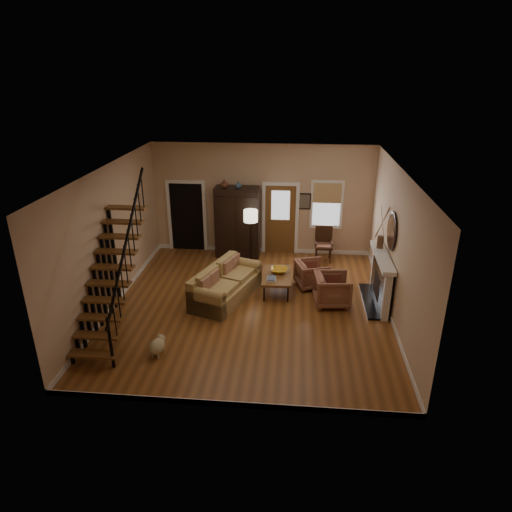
# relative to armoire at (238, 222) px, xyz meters

# --- Properties ---
(room) EXTENTS (7.00, 7.33, 3.30)m
(room) POSITION_rel_armoire_xyz_m (0.29, -1.39, 0.46)
(room) COLOR brown
(room) RESTS_ON ground
(staircase) EXTENTS (0.94, 2.80, 3.20)m
(staircase) POSITION_rel_armoire_xyz_m (-2.08, -4.45, 0.55)
(staircase) COLOR brown
(staircase) RESTS_ON ground
(fireplace) EXTENTS (0.33, 1.95, 2.30)m
(fireplace) POSITION_rel_armoire_xyz_m (3.83, -2.65, -0.31)
(fireplace) COLOR black
(fireplace) RESTS_ON ground
(armoire) EXTENTS (1.30, 0.60, 2.10)m
(armoire) POSITION_rel_armoire_xyz_m (0.00, 0.00, 0.00)
(armoire) COLOR black
(armoire) RESTS_ON ground
(vase_a) EXTENTS (0.24, 0.24, 0.25)m
(vase_a) POSITION_rel_armoire_xyz_m (-0.35, -0.10, 1.17)
(vase_a) COLOR #4C2619
(vase_a) RESTS_ON armoire
(vase_b) EXTENTS (0.20, 0.20, 0.21)m
(vase_b) POSITION_rel_armoire_xyz_m (0.05, -0.10, 1.16)
(vase_b) COLOR #334C60
(vase_b) RESTS_ON armoire
(sofa) EXTENTS (1.61, 2.35, 0.81)m
(sofa) POSITION_rel_armoire_xyz_m (0.07, -2.80, -0.65)
(sofa) COLOR #AC8C4E
(sofa) RESTS_ON ground
(coffee_table) EXTENTS (0.75, 1.26, 0.48)m
(coffee_table) POSITION_rel_armoire_xyz_m (1.29, -2.32, -0.81)
(coffee_table) COLOR brown
(coffee_table) RESTS_ON ground
(bowl) EXTENTS (0.42, 0.42, 0.10)m
(bowl) POSITION_rel_armoire_xyz_m (1.34, -2.17, -0.52)
(bowl) COLOR gold
(bowl) RESTS_ON coffee_table
(books) EXTENTS (0.23, 0.31, 0.06)m
(books) POSITION_rel_armoire_xyz_m (1.17, -2.62, -0.54)
(books) COLOR beige
(books) RESTS_ON coffee_table
(armchair_left) EXTENTS (0.91, 0.89, 0.76)m
(armchair_left) POSITION_rel_armoire_xyz_m (2.65, -2.84, -0.67)
(armchair_left) COLOR brown
(armchair_left) RESTS_ON ground
(armchair_right) EXTENTS (0.95, 0.94, 0.69)m
(armchair_right) POSITION_rel_armoire_xyz_m (2.17, -1.92, -0.70)
(armchair_right) COLOR brown
(armchair_right) RESTS_ON ground
(floor_lamp) EXTENTS (0.49, 0.49, 1.69)m
(floor_lamp) POSITION_rel_armoire_xyz_m (0.48, -0.85, -0.20)
(floor_lamp) COLOR black
(floor_lamp) RESTS_ON ground
(side_chair) EXTENTS (0.54, 0.54, 1.02)m
(side_chair) POSITION_rel_armoire_xyz_m (2.55, -0.20, -0.54)
(side_chair) COLOR #351E11
(side_chair) RESTS_ON ground
(dog) EXTENTS (0.33, 0.51, 0.35)m
(dog) POSITION_rel_armoire_xyz_m (-0.94, -5.28, -0.87)
(dog) COLOR #C3B685
(dog) RESTS_ON ground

